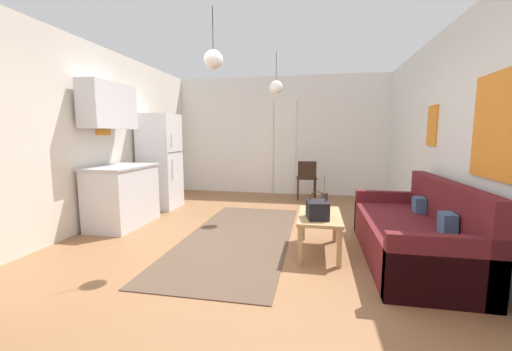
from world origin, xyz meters
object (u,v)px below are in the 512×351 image
(bamboo_vase, at_px, (324,201))
(refrigerator, at_px, (160,162))
(handbag, at_px, (317,209))
(accent_chair, at_px, (307,177))
(pendant_lamp_near, at_px, (213,59))
(coffee_table, at_px, (320,220))
(pendant_lamp_far, at_px, (276,87))
(couch, at_px, (416,235))

(bamboo_vase, height_order, refrigerator, refrigerator)
(handbag, height_order, accent_chair, accent_chair)
(refrigerator, relative_size, pendant_lamp_near, 2.74)
(refrigerator, distance_m, accent_chair, 2.99)
(refrigerator, bearing_deg, bamboo_vase, -25.93)
(coffee_table, height_order, pendant_lamp_near, pendant_lamp_near)
(pendant_lamp_far, bearing_deg, coffee_table, -65.26)
(pendant_lamp_near, height_order, pendant_lamp_far, same)
(pendant_lamp_far, bearing_deg, accent_chair, 71.55)
(couch, height_order, refrigerator, refrigerator)
(couch, xyz_separation_m, coffee_table, (-1.04, 0.04, 0.10))
(pendant_lamp_near, bearing_deg, accent_chair, 74.70)
(pendant_lamp_far, bearing_deg, refrigerator, 175.27)
(handbag, bearing_deg, coffee_table, 79.95)
(coffee_table, height_order, bamboo_vase, bamboo_vase)
(handbag, bearing_deg, accent_chair, 93.84)
(coffee_table, height_order, pendant_lamp_far, pendant_lamp_far)
(coffee_table, distance_m, refrigerator, 3.44)
(coffee_table, bearing_deg, pendant_lamp_near, -164.74)
(accent_chair, bearing_deg, coffee_table, 90.53)
(couch, distance_m, accent_chair, 3.33)
(bamboo_vase, bearing_deg, couch, -19.75)
(refrigerator, bearing_deg, couch, -24.45)
(refrigerator, height_order, pendant_lamp_near, pendant_lamp_near)
(bamboo_vase, bearing_deg, refrigerator, 154.07)
(handbag, bearing_deg, pendant_lamp_far, 111.83)
(coffee_table, distance_m, accent_chair, 3.03)
(pendant_lamp_far, bearing_deg, pendant_lamp_near, -102.82)
(accent_chair, bearing_deg, handbag, 89.78)
(pendant_lamp_near, bearing_deg, couch, 7.06)
(refrigerator, distance_m, pendant_lamp_far, 2.54)
(handbag, distance_m, refrigerator, 3.49)
(bamboo_vase, relative_size, refrigerator, 0.24)
(couch, relative_size, pendant_lamp_far, 3.06)
(accent_chair, relative_size, pendant_lamp_near, 1.30)
(couch, xyz_separation_m, accent_chair, (-1.28, 3.06, 0.21))
(handbag, bearing_deg, pendant_lamp_near, -172.36)
(accent_chair, xyz_separation_m, pendant_lamp_near, (-0.91, -3.34, 1.68))
(pendant_lamp_near, bearing_deg, coffee_table, 15.26)
(bamboo_vase, relative_size, pendant_lamp_near, 0.67)
(coffee_table, xyz_separation_m, pendant_lamp_far, (-0.73, 1.57, 1.76))
(coffee_table, distance_m, handbag, 0.24)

